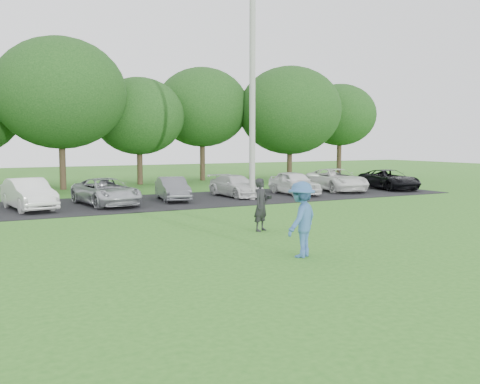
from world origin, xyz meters
name	(u,v)px	position (x,y,z in m)	size (l,w,h in m)	color
ground	(308,259)	(0.00, 0.00, 0.00)	(100.00, 100.00, 0.00)	#2F7120
parking_lot	(142,202)	(0.00, 13.00, 0.01)	(32.00, 6.50, 0.03)	black
utility_pole	(252,92)	(4.94, 11.66, 5.07)	(0.28, 0.28, 10.14)	#A2A39E
frisbee_player	(301,219)	(-0.03, 0.28, 0.92)	(1.36, 1.20, 2.01)	#37609B
camera_bystander	(261,205)	(0.97, 3.94, 0.82)	(0.71, 0.64, 1.64)	black
parked_cars	(166,188)	(1.15, 12.96, 0.61)	(31.01, 5.17, 1.26)	#59131A
tree_row	(117,106)	(1.51, 22.76, 4.91)	(42.39, 9.85, 8.64)	#38281C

